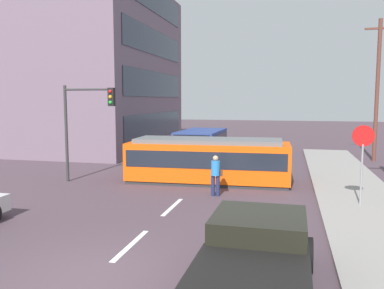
% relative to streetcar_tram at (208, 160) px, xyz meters
% --- Properties ---
extents(ground_plane, '(120.00, 120.00, 0.00)m').
position_rel_streetcar_tram_xyz_m(ground_plane, '(-0.38, -0.74, -1.08)').
color(ground_plane, '#4B3A44').
extents(sidewalk_curb_right, '(3.20, 36.00, 0.14)m').
position_rel_streetcar_tram_xyz_m(sidewalk_curb_right, '(6.42, -4.74, -1.01)').
color(sidewalk_curb_right, gray).
rests_on(sidewalk_curb_right, ground).
extents(lane_stripe_1, '(0.16, 2.40, 0.01)m').
position_rel_streetcar_tram_xyz_m(lane_stripe_1, '(-0.38, -8.74, -1.08)').
color(lane_stripe_1, silver).
rests_on(lane_stripe_1, ground).
extents(lane_stripe_2, '(0.16, 2.40, 0.01)m').
position_rel_streetcar_tram_xyz_m(lane_stripe_2, '(-0.38, -4.74, -1.08)').
color(lane_stripe_2, silver).
rests_on(lane_stripe_2, ground).
extents(lane_stripe_3, '(0.16, 2.40, 0.01)m').
position_rel_streetcar_tram_xyz_m(lane_stripe_3, '(-0.38, 6.00, -1.08)').
color(lane_stripe_3, silver).
rests_on(lane_stripe_3, ground).
extents(lane_stripe_4, '(0.16, 2.40, 0.01)m').
position_rel_streetcar_tram_xyz_m(lane_stripe_4, '(-0.38, 12.00, -1.08)').
color(lane_stripe_4, silver).
rests_on(lane_stripe_4, ground).
extents(corner_building, '(14.63, 15.31, 12.80)m').
position_rel_streetcar_tram_xyz_m(corner_building, '(-13.81, 11.65, 5.32)').
color(corner_building, slate).
rests_on(corner_building, ground).
extents(streetcar_tram, '(7.72, 2.86, 2.09)m').
position_rel_streetcar_tram_xyz_m(streetcar_tram, '(0.00, 0.00, 0.00)').
color(streetcar_tram, '#F7510C').
rests_on(streetcar_tram, ground).
extents(city_bus, '(2.63, 5.20, 1.92)m').
position_rel_streetcar_tram_xyz_m(city_bus, '(-1.88, 7.09, 0.01)').
color(city_bus, navy).
rests_on(city_bus, ground).
extents(pedestrian_crossing, '(0.48, 0.36, 1.67)m').
position_rel_streetcar_tram_xyz_m(pedestrian_crossing, '(0.85, -2.67, -0.14)').
color(pedestrian_crossing, '#20274D').
rests_on(pedestrian_crossing, ground).
extents(pickup_truck_parked, '(2.34, 5.03, 1.55)m').
position_rel_streetcar_tram_xyz_m(pickup_truck_parked, '(3.14, -10.80, -0.29)').
color(pickup_truck_parked, black).
rests_on(pickup_truck_parked, ground).
extents(stop_sign, '(0.76, 0.07, 2.88)m').
position_rel_streetcar_tram_xyz_m(stop_sign, '(6.29, -3.30, 1.11)').
color(stop_sign, gray).
rests_on(stop_sign, sidewalk_curb_right).
extents(traffic_light_mast, '(2.59, 0.33, 4.60)m').
position_rel_streetcar_tram_xyz_m(traffic_light_mast, '(-5.57, -1.43, 2.15)').
color(traffic_light_mast, '#333333').
rests_on(traffic_light_mast, ground).
extents(utility_pole_mid, '(1.80, 0.24, 8.94)m').
position_rel_streetcar_tram_xyz_m(utility_pole_mid, '(9.08, 9.04, 3.57)').
color(utility_pole_mid, brown).
rests_on(utility_pole_mid, ground).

